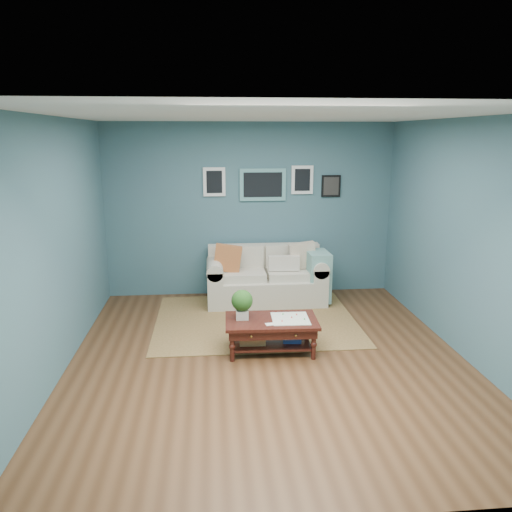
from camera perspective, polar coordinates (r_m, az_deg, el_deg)
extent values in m
plane|color=brown|center=(5.86, 1.40, -11.62)|extent=(5.00, 5.00, 0.00)
plane|color=white|center=(5.30, 1.58, 15.78)|extent=(5.00, 5.00, 0.00)
cube|color=#436E74|center=(7.87, -0.66, 5.26)|extent=(4.50, 0.02, 2.70)
cube|color=#436E74|center=(3.06, 7.04, -8.64)|extent=(4.50, 0.02, 2.70)
cube|color=#436E74|center=(5.63, -21.92, 0.83)|extent=(0.02, 5.00, 2.70)
cube|color=#436E74|center=(6.11, 22.95, 1.69)|extent=(0.02, 5.00, 2.70)
cube|color=#5E9D9E|center=(7.82, 0.78, 8.15)|extent=(0.72, 0.03, 0.50)
cube|color=black|center=(7.80, 0.79, 8.14)|extent=(0.60, 0.01, 0.38)
cube|color=white|center=(7.77, -4.79, 8.44)|extent=(0.34, 0.03, 0.44)
cube|color=white|center=(7.90, 5.31, 8.66)|extent=(0.34, 0.03, 0.44)
cube|color=black|center=(8.01, 8.56, 7.92)|extent=(0.30, 0.03, 0.34)
cube|color=brown|center=(6.97, -0.06, -7.32)|extent=(2.74, 2.19, 0.01)
cube|color=beige|center=(7.66, 1.12, -3.86)|extent=(1.32, 0.82, 0.39)
cube|color=beige|center=(7.85, 0.88, -0.25)|extent=(1.73, 0.21, 0.45)
cube|color=beige|center=(7.58, -4.70, -3.34)|extent=(0.22, 0.82, 0.58)
cube|color=beige|center=(7.75, 6.83, -3.02)|extent=(0.22, 0.82, 0.58)
cylinder|color=beige|center=(7.50, -4.75, -1.23)|extent=(0.24, 0.82, 0.24)
cylinder|color=beige|center=(7.67, 6.89, -0.95)|extent=(0.24, 0.82, 0.24)
cube|color=beige|center=(7.50, -1.51, -2.20)|extent=(0.67, 0.52, 0.12)
cube|color=beige|center=(7.58, 3.84, -2.06)|extent=(0.67, 0.52, 0.12)
cube|color=beige|center=(7.69, -1.65, -0.03)|extent=(0.67, 0.11, 0.34)
cube|color=beige|center=(7.77, 3.57, 0.08)|extent=(0.67, 0.11, 0.34)
cube|color=#D45C2B|center=(7.43, -3.25, -0.25)|extent=(0.45, 0.16, 0.44)
cube|color=beige|center=(7.61, 5.31, 0.06)|extent=(0.44, 0.17, 0.43)
cube|color=beige|center=(7.48, 3.21, -0.82)|extent=(0.47, 0.11, 0.22)
cube|color=#79ACA6|center=(7.61, 7.03, -2.25)|extent=(0.32, 0.51, 0.75)
cube|color=black|center=(5.89, 1.76, -7.41)|extent=(1.09, 0.66, 0.04)
cube|color=black|center=(5.92, 1.76, -8.05)|extent=(1.02, 0.59, 0.11)
cube|color=black|center=(6.00, 1.74, -9.94)|extent=(0.93, 0.50, 0.02)
sphere|color=gold|center=(5.64, -0.55, -9.20)|extent=(0.03, 0.03, 0.03)
sphere|color=gold|center=(5.68, 4.57, -9.05)|extent=(0.03, 0.03, 0.03)
cylinder|color=black|center=(5.73, -2.75, -10.25)|extent=(0.05, 0.05, 0.37)
cylinder|color=black|center=(5.81, 6.61, -9.98)|extent=(0.05, 0.05, 0.37)
cylinder|color=black|center=(6.17, -2.81, -8.43)|extent=(0.05, 0.05, 0.37)
cylinder|color=black|center=(6.25, 5.85, -8.21)|extent=(0.05, 0.05, 0.37)
cube|color=beige|center=(5.89, -1.59, -6.67)|extent=(0.15, 0.15, 0.11)
sphere|color=#1C4916|center=(5.83, -1.60, -5.11)|extent=(0.25, 0.25, 0.25)
cube|color=white|center=(5.91, 3.94, -7.15)|extent=(0.44, 0.44, 0.01)
cube|color=#A26F4B|center=(5.95, -0.42, -9.10)|extent=(0.31, 0.22, 0.18)
cube|color=#244090|center=(6.02, 4.14, -9.26)|extent=(0.22, 0.17, 0.10)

